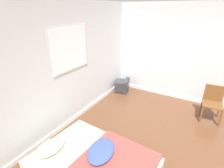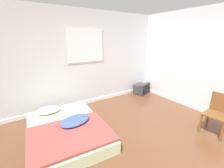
# 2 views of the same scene
# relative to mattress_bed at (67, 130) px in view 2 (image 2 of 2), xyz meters

# --- Properties ---
(ground_plane) EXTENTS (20.00, 20.00, 0.00)m
(ground_plane) POSITION_rel_mattress_bed_xyz_m (0.88, -1.28, -0.14)
(ground_plane) COLOR brown
(wall_back) EXTENTS (7.27, 0.08, 2.60)m
(wall_back) POSITION_rel_mattress_bed_xyz_m (0.88, 1.27, 1.15)
(wall_back) COLOR silver
(wall_back) RESTS_ON ground_plane
(mattress_bed) EXTENTS (1.49, 1.97, 0.37)m
(mattress_bed) POSITION_rel_mattress_bed_xyz_m (0.00, 0.00, 0.00)
(mattress_bed) COLOR beige
(mattress_bed) RESTS_ON ground_plane
(crt_tv) EXTENTS (0.57, 0.51, 0.38)m
(crt_tv) POSITION_rel_mattress_bed_xyz_m (2.92, 0.96, 0.04)
(crt_tv) COLOR #333338
(crt_tv) RESTS_ON ground_plane
(wooden_chair) EXTENTS (0.46, 0.46, 0.81)m
(wooden_chair) POSITION_rel_mattress_bed_xyz_m (2.65, -1.52, 0.33)
(wooden_chair) COLOR brown
(wooden_chair) RESTS_ON ground_plane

